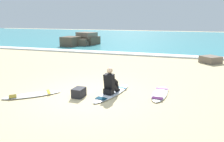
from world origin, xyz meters
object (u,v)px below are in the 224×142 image
object	(u,v)px
surfboard_main	(112,93)
surfer_seated	(110,83)
surfboard_spare_near	(32,95)
surfboard_spare_far	(160,94)
shoreline_rock	(211,60)
beach_bag	(79,92)

from	to	relation	value
surfboard_main	surfer_seated	world-z (taller)	surfer_seated
surfboard_spare_near	surfboard_spare_far	bearing A→B (deg)	19.19
surfboard_spare_near	shoreline_rock	bearing A→B (deg)	51.03
surfboard_spare_near	surfboard_spare_far	distance (m)	4.57
surfer_seated	surfboard_spare_far	size ratio (longest dim) A/B	0.51
surfer_seated	surfboard_spare_near	bearing A→B (deg)	-160.61
surfboard_spare_near	beach_bag	bearing A→B (deg)	13.77
shoreline_rock	beach_bag	size ratio (longest dim) A/B	2.08
beach_bag	shoreline_rock	bearing A→B (deg)	57.31
shoreline_rock	beach_bag	bearing A→B (deg)	-122.69
surfer_seated	beach_bag	xyz separation A→B (m)	(-0.99, -0.52, -0.28)
surfer_seated	surfboard_spare_far	world-z (taller)	surfer_seated
surfboard_main	beach_bag	bearing A→B (deg)	-147.68
surfboard_spare_far	beach_bag	distance (m)	2.91
surfboard_spare_near	surfer_seated	bearing A→B (deg)	19.39
surfboard_main	surfboard_spare_near	distance (m)	2.86
surfboard_spare_far	surfboard_main	bearing A→B (deg)	-164.69
surfboard_main	surfboard_spare_far	xyz separation A→B (m)	(1.66, 0.45, 0.00)
surfer_seated	surfboard_spare_near	world-z (taller)	surfer_seated
shoreline_rock	surfer_seated	bearing A→B (deg)	-118.90
surfboard_main	shoreline_rock	size ratio (longest dim) A/B	2.42
surfer_seated	surfboard_spare_near	size ratio (longest dim) A/B	0.51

